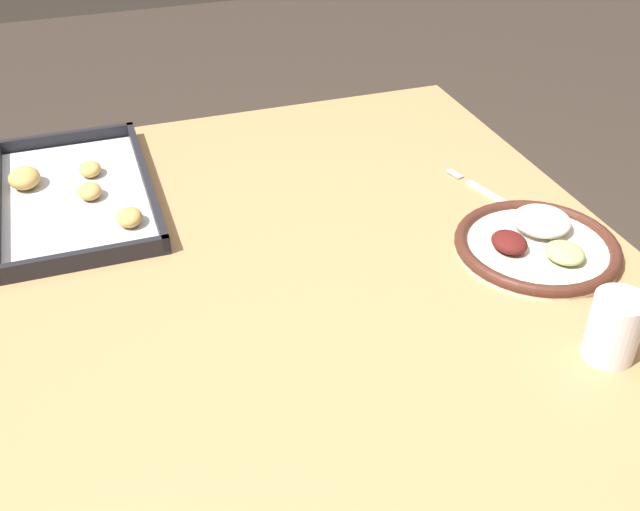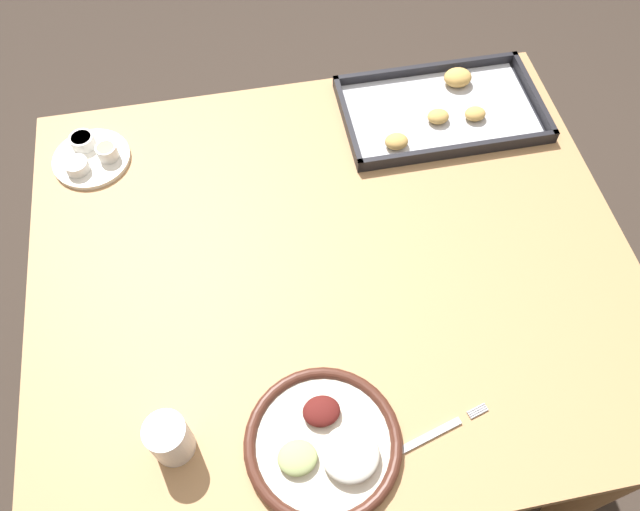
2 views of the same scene
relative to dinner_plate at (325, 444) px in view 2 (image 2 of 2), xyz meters
The scene contains 7 objects.
ground_plane 0.87m from the dinner_plate, 76.34° to the left, with size 8.00×8.00×0.00m, color #382D26.
dining_table 0.37m from the dinner_plate, 76.34° to the left, with size 1.15×0.98×0.78m.
dinner_plate is the anchor object (origin of this frame).
fork 0.17m from the dinner_plate, ahead, with size 0.20×0.07×0.00m.
saucer_plate 0.78m from the dinner_plate, 118.46° to the left, with size 0.16×0.16×0.04m.
baking_tray 0.78m from the dinner_plate, 59.51° to the left, with size 0.44×0.26×0.04m.
drinking_cup 0.24m from the dinner_plate, 169.33° to the left, with size 0.07×0.07×0.09m.
Camera 2 is at (-0.14, -0.60, 1.80)m, focal length 35.00 mm.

